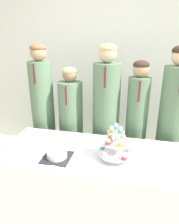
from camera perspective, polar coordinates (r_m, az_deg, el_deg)
The scene contains 10 objects.
wall_back at distance 3.05m, azimuth 6.62°, elevation 13.20°, with size 9.00×0.06×2.70m.
table at distance 2.12m, azimuth 0.90°, elevation -19.59°, with size 1.77×0.75×0.70m.
round_cake at distance 1.83m, azimuth -9.30°, elevation -11.62°, with size 0.25×0.25×0.10m.
cake_knife at distance 1.72m, azimuth -8.13°, elevation -15.66°, with size 0.29×0.06×0.01m.
cupcake_stand at distance 1.78m, azimuth 7.55°, elevation -8.99°, with size 0.31×0.31×0.32m.
student_0 at distance 2.64m, azimuth -13.05°, elevation -0.49°, with size 0.29×0.29×1.66m.
student_1 at distance 2.56m, azimuth -5.23°, elevation -4.12°, with size 0.30×0.30×1.41m.
student_2 at distance 2.42m, azimuth 4.68°, elevation -2.12°, with size 0.32×0.32×1.67m.
student_3 at distance 2.42m, azimuth 13.11°, elevation -4.23°, with size 0.24×0.25×1.50m.
student_4 at distance 2.44m, azimuth 22.29°, elevation -3.45°, with size 0.30×0.31×1.65m.
Camera 1 is at (0.33, -1.23, 1.70)m, focal length 32.00 mm.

